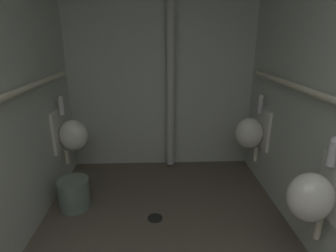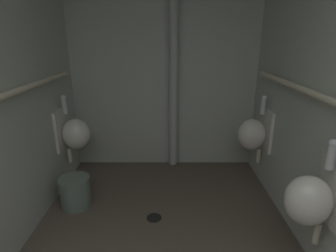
# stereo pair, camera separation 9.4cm
# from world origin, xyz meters

# --- Properties ---
(wall_back) EXTENTS (2.35, 0.06, 2.51)m
(wall_back) POSITION_xyz_m (0.00, 3.60, 1.25)
(wall_back) COLOR #B6BDB2
(wall_back) RESTS_ON ground
(urinal_left_mid) EXTENTS (0.32, 0.30, 0.76)m
(urinal_left_mid) POSITION_xyz_m (-0.97, 3.05, 0.61)
(urinal_left_mid) COLOR silver
(urinal_right_mid) EXTENTS (0.32, 0.30, 0.76)m
(urinal_right_mid) POSITION_xyz_m (0.97, 1.81, 0.61)
(urinal_right_mid) COLOR silver
(urinal_right_far) EXTENTS (0.32, 0.30, 0.76)m
(urinal_right_far) POSITION_xyz_m (0.97, 3.04, 0.61)
(urinal_right_far) COLOR silver
(standpipe_back_wall) EXTENTS (0.10, 0.10, 2.46)m
(standpipe_back_wall) POSITION_xyz_m (0.11, 3.49, 1.25)
(standpipe_back_wall) COLOR #B2B2B2
(standpipe_back_wall) RESTS_ON ground
(floor_drain) EXTENTS (0.14, 0.14, 0.01)m
(floor_drain) POSITION_xyz_m (-0.08, 2.41, 0.00)
(floor_drain) COLOR black
(floor_drain) RESTS_ON ground
(waste_bin) EXTENTS (0.29, 0.29, 0.30)m
(waste_bin) POSITION_xyz_m (-0.86, 2.62, 0.15)
(waste_bin) COLOR slate
(waste_bin) RESTS_ON ground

